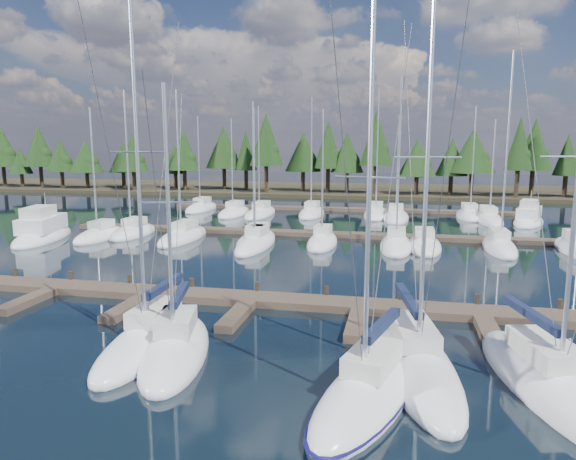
% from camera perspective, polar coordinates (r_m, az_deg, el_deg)
% --- Properties ---
extents(ground, '(260.00, 260.00, 0.00)m').
position_cam_1_polar(ground, '(40.18, 0.76, -3.04)').
color(ground, black).
rests_on(ground, ground).
extents(far_shore, '(220.00, 30.00, 0.60)m').
position_cam_1_polar(far_shore, '(99.14, 7.58, 4.43)').
color(far_shore, '#312B1B').
rests_on(far_shore, ground).
extents(main_dock, '(44.00, 6.13, 0.90)m').
position_cam_1_polar(main_dock, '(28.24, -4.32, -8.01)').
color(main_dock, '#4F3F31').
rests_on(main_dock, ground).
extents(back_docks, '(50.00, 21.80, 0.40)m').
position_cam_1_polar(back_docks, '(59.18, 4.47, 1.13)').
color(back_docks, '#4F3F31').
rests_on(back_docks, ground).
extents(front_sailboat_2, '(2.80, 9.11, 15.20)m').
position_cam_1_polar(front_sailboat_2, '(23.65, -14.96, -11.55)').
color(front_sailboat_2, white).
rests_on(front_sailboat_2, ground).
extents(front_sailboat_3, '(4.44, 8.19, 11.73)m').
position_cam_1_polar(front_sailboat_3, '(22.27, -12.37, -12.84)').
color(front_sailboat_3, white).
rests_on(front_sailboat_3, ground).
extents(front_sailboat_4, '(4.86, 8.93, 13.87)m').
position_cam_1_polar(front_sailboat_4, '(18.60, 8.90, -17.34)').
color(front_sailboat_4, white).
rests_on(front_sailboat_4, ground).
extents(front_sailboat_5, '(4.44, 10.68, 14.91)m').
position_cam_1_polar(front_sailboat_5, '(21.29, 13.94, -13.95)').
color(front_sailboat_5, white).
rests_on(front_sailboat_5, ground).
extents(front_sailboat_6, '(5.14, 10.43, 15.01)m').
position_cam_1_polar(front_sailboat_6, '(21.20, 27.13, -14.84)').
color(front_sailboat_6, white).
rests_on(front_sailboat_6, ground).
extents(back_sailboat_rows, '(44.38, 32.47, 16.77)m').
position_cam_1_polar(back_sailboat_rows, '(54.60, 4.32, 0.51)').
color(back_sailboat_rows, white).
rests_on(back_sailboat_rows, ground).
extents(motor_yacht_left, '(5.85, 10.81, 5.15)m').
position_cam_1_polar(motor_yacht_left, '(52.91, -25.61, -0.35)').
color(motor_yacht_left, white).
rests_on(motor_yacht_left, ground).
extents(motor_yacht_right, '(5.64, 9.38, 4.45)m').
position_cam_1_polar(motor_yacht_right, '(63.41, 25.17, 1.08)').
color(motor_yacht_right, white).
rests_on(motor_yacht_right, ground).
extents(tree_line, '(184.70, 11.99, 14.00)m').
position_cam_1_polar(tree_line, '(88.96, 7.79, 8.54)').
color(tree_line, black).
rests_on(tree_line, far_shore).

